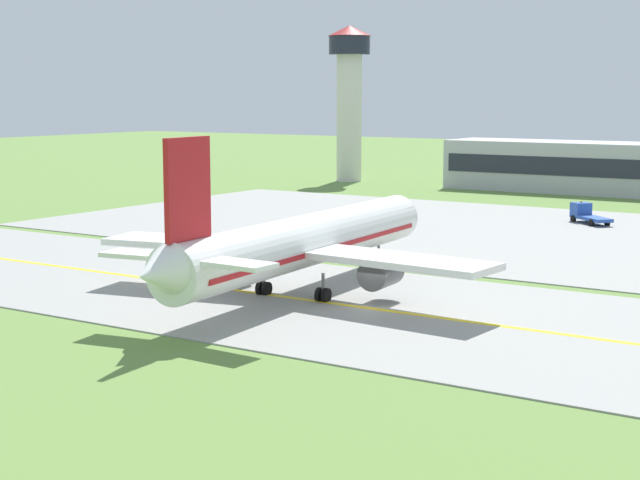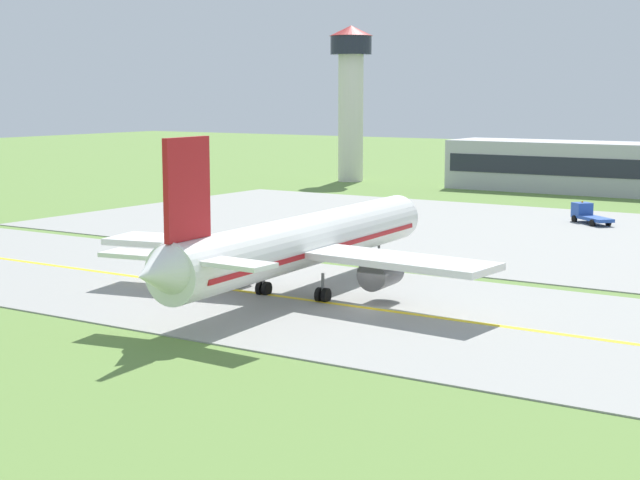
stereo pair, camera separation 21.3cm
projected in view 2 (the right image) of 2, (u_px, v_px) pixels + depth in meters
name	position (u px, v px, depth m)	size (l,w,h in m)	color
ground_plane	(367.00, 309.00, 71.32)	(500.00, 500.00, 0.00)	olive
taxiway_strip	(367.00, 309.00, 71.31)	(240.00, 28.00, 0.10)	gray
taxiway_centreline	(367.00, 308.00, 71.31)	(220.00, 0.60, 0.01)	yellow
airplane_lead	(303.00, 242.00, 75.68)	(32.44, 39.66, 12.70)	white
service_truck_fuel	(587.00, 214.00, 118.17)	(6.19, 5.73, 2.59)	#264CA5
terminal_building	(604.00, 168.00, 153.69)	(48.83, 11.54, 9.10)	#B2B2B7
control_tower	(351.00, 88.00, 173.48)	(7.60, 7.60, 27.12)	silver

